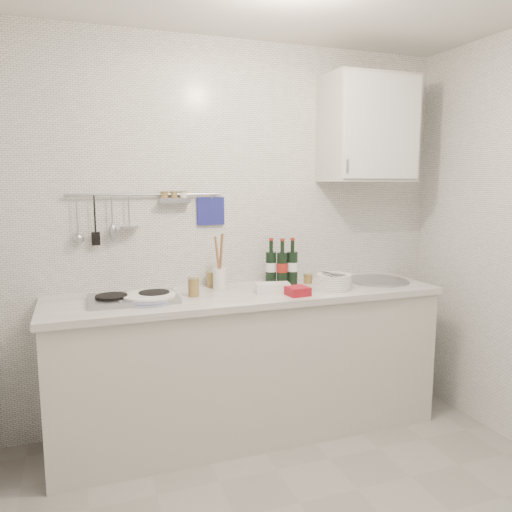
{
  "coord_description": "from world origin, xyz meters",
  "views": [
    {
      "loc": [
        -0.99,
        -1.77,
        1.6
      ],
      "look_at": [
        -0.02,
        0.9,
        1.18
      ],
      "focal_mm": 35.0,
      "sensor_mm": 36.0,
      "label": 1
    }
  ],
  "objects_px": {
    "wall_cabinet": "(368,129)",
    "plate_stack_hob": "(148,298)",
    "utensil_crock": "(220,276)",
    "plate_stack_sink": "(332,281)",
    "wine_bottles": "(282,262)"
  },
  "relations": [
    {
      "from": "wine_bottles",
      "to": "plate_stack_sink",
      "type": "bearing_deg",
      "value": -36.97
    },
    {
      "from": "plate_stack_hob",
      "to": "plate_stack_sink",
      "type": "height_order",
      "value": "plate_stack_sink"
    },
    {
      "from": "wall_cabinet",
      "to": "wine_bottles",
      "type": "distance_m",
      "value": 1.07
    },
    {
      "from": "plate_stack_hob",
      "to": "utensil_crock",
      "type": "height_order",
      "value": "utensil_crock"
    },
    {
      "from": "plate_stack_sink",
      "to": "utensil_crock",
      "type": "xyz_separation_m",
      "value": [
        -0.69,
        0.22,
        0.04
      ]
    },
    {
      "from": "utensil_crock",
      "to": "plate_stack_sink",
      "type": "bearing_deg",
      "value": -17.63
    },
    {
      "from": "wall_cabinet",
      "to": "plate_stack_hob",
      "type": "bearing_deg",
      "value": -174.12
    },
    {
      "from": "wall_cabinet",
      "to": "plate_stack_hob",
      "type": "xyz_separation_m",
      "value": [
        -1.52,
        -0.16,
        -1.01
      ]
    },
    {
      "from": "plate_stack_hob",
      "to": "utensil_crock",
      "type": "xyz_separation_m",
      "value": [
        0.48,
        0.18,
        0.06
      ]
    },
    {
      "from": "wall_cabinet",
      "to": "plate_stack_sink",
      "type": "distance_m",
      "value": 1.07
    },
    {
      "from": "plate_stack_sink",
      "to": "wine_bottles",
      "type": "relative_size",
      "value": 0.9
    },
    {
      "from": "plate_stack_hob",
      "to": "plate_stack_sink",
      "type": "bearing_deg",
      "value": -1.95
    },
    {
      "from": "wine_bottles",
      "to": "utensil_crock",
      "type": "distance_m",
      "value": 0.43
    },
    {
      "from": "wine_bottles",
      "to": "plate_stack_hob",
      "type": "bearing_deg",
      "value": -169.77
    },
    {
      "from": "wall_cabinet",
      "to": "utensil_crock",
      "type": "xyz_separation_m",
      "value": [
        -1.04,
        0.02,
        -0.95
      ]
    }
  ]
}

